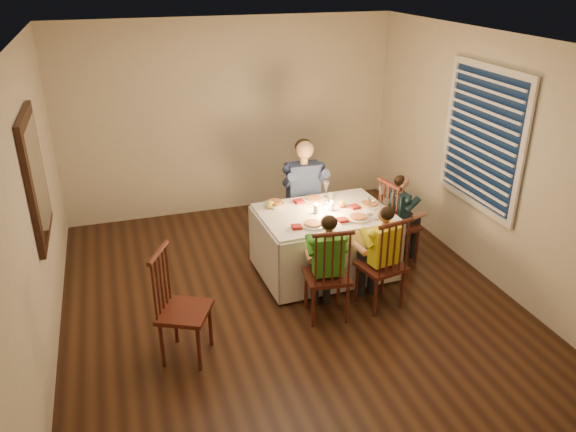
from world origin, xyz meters
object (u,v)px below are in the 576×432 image
object	(u,v)px
child_teal	(395,259)
dining_table	(324,230)
adult	(303,243)
chair_near_right	(378,304)
child_green	(326,315)
child_yellow	(378,304)
chair_end	(395,259)
chair_adult	(303,243)
chair_near_left	(326,315)
serving_bowl	(275,205)
chair_extra	(189,355)

from	to	relation	value
child_teal	dining_table	bearing A→B (deg)	80.35
adult	chair_near_right	bearing A→B (deg)	-77.50
child_green	child_teal	world-z (taller)	child_green
child_yellow	child_teal	size ratio (longest dim) A/B	1.04
dining_table	chair_near_right	world-z (taller)	dining_table
chair_end	child_yellow	world-z (taller)	child_yellow
chair_near_right	child_yellow	xyz separation A→B (m)	(0.00, 0.00, 0.00)
chair_near_right	child_green	xyz separation A→B (m)	(-0.59, -0.02, 0.00)
chair_near_right	child_teal	size ratio (longest dim) A/B	0.95
dining_table	chair_adult	world-z (taller)	dining_table
dining_table	adult	xyz separation A→B (m)	(0.02, 0.74, -0.53)
chair_end	child_green	xyz separation A→B (m)	(-1.20, -0.82, 0.00)
child_yellow	chair_end	bearing A→B (deg)	-138.88
chair_near_right	chair_end	bearing A→B (deg)	-138.88
chair_near_left	chair_end	world-z (taller)	same
dining_table	chair_adult	xyz separation A→B (m)	(0.02, 0.74, -0.53)
chair_end	child_green	distance (m)	1.46
chair_near_right	chair_adult	bearing A→B (deg)	-90.60
chair_near_right	child_teal	distance (m)	1.01
dining_table	chair_near_left	distance (m)	1.01
child_green	child_yellow	distance (m)	0.59
child_teal	chair_near_right	bearing A→B (deg)	132.18
serving_bowl	adult	bearing A→B (deg)	41.41
chair_adult	child_green	bearing A→B (deg)	-99.03
chair_near_left	child_green	distance (m)	0.00
dining_table	child_green	xyz separation A→B (m)	(-0.28, -0.81, -0.53)
dining_table	chair_adult	distance (m)	0.91
chair_adult	chair_end	world-z (taller)	same
chair_end	chair_extra	world-z (taller)	chair_extra
chair_extra	serving_bowl	world-z (taller)	serving_bowl
chair_adult	serving_bowl	size ratio (longest dim) A/B	4.81
child_green	chair_end	bearing A→B (deg)	-138.90
child_green	serving_bowl	world-z (taller)	serving_bowl
chair_adult	chair_near_left	world-z (taller)	same
chair_near_right	child_yellow	bearing A→B (deg)	180.00
child_teal	serving_bowl	world-z (taller)	serving_bowl
chair_adult	chair_near_right	distance (m)	1.56
dining_table	adult	world-z (taller)	dining_table
chair_end	serving_bowl	size ratio (longest dim) A/B	4.81
child_green	child_yellow	size ratio (longest dim) A/B	1.00
chair_near_left	adult	world-z (taller)	adult
child_green	chair_adult	bearing A→B (deg)	-94.15
chair_near_left	child_teal	bearing A→B (deg)	-138.90
chair_near_right	child_teal	world-z (taller)	child_teal
chair_adult	child_yellow	distance (m)	1.56
chair_extra	child_green	world-z (taller)	child_green
chair_near_left	chair_extra	distance (m)	1.42
chair_extra	child_green	bearing A→B (deg)	-55.18
dining_table	serving_bowl	world-z (taller)	serving_bowl
chair_end	chair_near_right	bearing A→B (deg)	132.18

